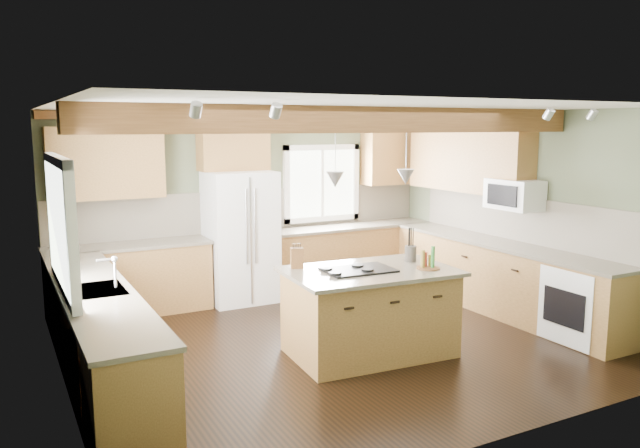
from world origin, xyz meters
TOP-DOWN VIEW (x-y plane):
  - floor at (0.00, 0.00)m, footprint 5.60×5.60m
  - ceiling at (0.00, 0.00)m, footprint 5.60×5.60m
  - wall_back at (0.00, 2.50)m, footprint 5.60×0.00m
  - wall_left at (-2.80, 0.00)m, footprint 0.00×5.00m
  - wall_right at (2.80, 0.00)m, footprint 0.00×5.00m
  - ceiling_beam at (0.00, -0.45)m, footprint 5.55×0.26m
  - soffit_trim at (0.00, 2.40)m, footprint 5.55×0.20m
  - backsplash_back at (0.00, 2.48)m, footprint 5.58×0.03m
  - backsplash_right at (2.78, 0.05)m, footprint 0.03×3.70m
  - base_cab_back_left at (-1.79, 2.20)m, footprint 2.02×0.60m
  - counter_back_left at (-1.79, 2.20)m, footprint 2.06×0.64m
  - base_cab_back_right at (1.49, 2.20)m, footprint 2.62×0.60m
  - counter_back_right at (1.49, 2.20)m, footprint 2.66×0.64m
  - base_cab_left at (-2.50, 0.05)m, footprint 0.60×3.70m
  - counter_left at (-2.50, 0.05)m, footprint 0.64×3.74m
  - base_cab_right at (2.50, 0.05)m, footprint 0.60×3.70m
  - counter_right at (2.50, 0.05)m, footprint 0.64×3.74m
  - upper_cab_back_left at (-1.99, 2.33)m, footprint 1.40×0.35m
  - upper_cab_over_fridge at (-0.30, 2.33)m, footprint 0.96×0.35m
  - upper_cab_right at (2.62, 0.90)m, footprint 0.35×2.20m
  - upper_cab_back_corner at (2.30, 2.33)m, footprint 0.90×0.35m
  - window_left at (-2.78, 0.05)m, footprint 0.04×1.60m
  - window_back at (1.15, 2.48)m, footprint 1.10×0.04m
  - sink at (-2.50, 0.05)m, footprint 0.50×0.65m
  - faucet at (-2.32, 0.05)m, footprint 0.02×0.02m
  - dishwasher at (-2.49, -1.25)m, footprint 0.60×0.60m
  - oven at (2.49, -1.25)m, footprint 0.60×0.72m
  - microwave at (2.58, -0.05)m, footprint 0.40×0.70m
  - pendant_left at (-0.24, -0.43)m, footprint 0.18×0.18m
  - pendant_right at (0.58, -0.48)m, footprint 0.18×0.18m
  - refrigerator at (-0.30, 2.12)m, footprint 0.90×0.74m
  - island at (0.17, -0.45)m, footprint 1.71×1.11m
  - island_top at (0.17, -0.45)m, footprint 1.82×1.23m
  - cooktop at (0.03, -0.44)m, footprint 0.74×0.52m
  - knife_block at (-0.48, -0.03)m, footprint 0.16×0.14m
  - utensil_crock at (0.79, -0.31)m, footprint 0.14×0.14m
  - bottle_tray at (0.73, -0.71)m, footprint 0.30×0.30m

SIDE VIEW (x-z plane):
  - floor at x=0.00m, z-range 0.00..0.00m
  - dishwasher at x=-2.49m, z-range 0.01..0.85m
  - oven at x=2.49m, z-range 0.01..0.85m
  - base_cab_back_left at x=-1.79m, z-range 0.00..0.88m
  - base_cab_back_right at x=1.49m, z-range 0.00..0.88m
  - base_cab_left at x=-2.50m, z-range 0.00..0.88m
  - base_cab_right at x=2.50m, z-range 0.00..0.88m
  - island at x=0.17m, z-range 0.00..0.88m
  - counter_back_left at x=-1.79m, z-range 0.88..0.92m
  - counter_back_right at x=1.49m, z-range 0.88..0.92m
  - counter_left at x=-2.50m, z-range 0.88..0.92m
  - counter_right at x=2.50m, z-range 0.88..0.92m
  - refrigerator at x=-0.30m, z-range 0.00..1.80m
  - island_top at x=0.17m, z-range 0.88..0.92m
  - sink at x=-2.50m, z-range 0.89..0.92m
  - cooktop at x=0.03m, z-range 0.92..0.94m
  - utensil_crock at x=0.79m, z-range 0.92..1.09m
  - knife_block at x=-0.48m, z-range 0.92..1.14m
  - bottle_tray at x=0.73m, z-range 0.92..1.15m
  - faucet at x=-2.32m, z-range 0.91..1.19m
  - backsplash_back at x=0.00m, z-range 0.92..1.50m
  - backsplash_right at x=2.78m, z-range 0.92..1.50m
  - wall_back at x=0.00m, z-range -1.50..4.10m
  - wall_left at x=-2.80m, z-range -1.20..3.80m
  - wall_right at x=2.80m, z-range -1.20..3.80m
  - window_back at x=1.15m, z-range 1.05..2.05m
  - window_left at x=-2.78m, z-range 1.02..2.08m
  - microwave at x=2.58m, z-range 1.36..1.74m
  - pendant_left at x=-0.24m, z-range 1.80..1.96m
  - pendant_right at x=0.58m, z-range 1.80..1.96m
  - upper_cab_back_left at x=-1.99m, z-range 1.50..2.40m
  - upper_cab_right at x=2.62m, z-range 1.50..2.40m
  - upper_cab_back_corner at x=2.30m, z-range 1.50..2.40m
  - upper_cab_over_fridge at x=-0.30m, z-range 1.80..2.50m
  - ceiling_beam at x=0.00m, z-range 2.34..2.60m
  - soffit_trim at x=0.00m, z-range 2.49..2.59m
  - ceiling at x=0.00m, z-range 2.60..2.60m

